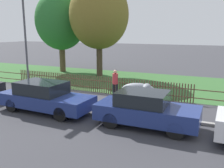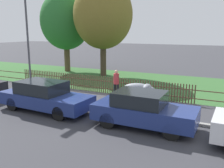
# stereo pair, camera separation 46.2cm
# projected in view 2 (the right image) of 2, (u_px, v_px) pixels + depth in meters

# --- Properties ---
(ground_plane) EXTENTS (120.00, 120.00, 0.00)m
(ground_plane) POSITION_uv_depth(u_px,v_px,m) (65.00, 105.00, 12.81)
(ground_plane) COLOR #38383D
(kerb_stone) EXTENTS (39.19, 0.20, 0.12)m
(kerb_stone) POSITION_uv_depth(u_px,v_px,m) (67.00, 103.00, 12.89)
(kerb_stone) COLOR gray
(kerb_stone) RESTS_ON ground
(grass_strip) EXTENTS (39.19, 8.18, 0.01)m
(grass_strip) POSITION_uv_depth(u_px,v_px,m) (123.00, 80.00, 19.14)
(grass_strip) COLOR #33602D
(grass_strip) RESTS_ON ground
(park_fence) EXTENTS (39.19, 0.05, 1.02)m
(park_fence) POSITION_uv_depth(u_px,v_px,m) (96.00, 84.00, 15.47)
(park_fence) COLOR brown
(park_fence) RESTS_ON ground
(parked_car_navy_estate) EXTENTS (4.64, 1.84, 1.42)m
(parked_car_navy_estate) POSITION_uv_depth(u_px,v_px,m) (45.00, 96.00, 11.78)
(parked_car_navy_estate) COLOR navy
(parked_car_navy_estate) RESTS_ON ground
(parked_car_red_compact) EXTENTS (4.03, 1.71, 1.42)m
(parked_car_red_compact) POSITION_uv_depth(u_px,v_px,m) (143.00, 110.00, 9.76)
(parked_car_red_compact) COLOR navy
(parked_car_red_compact) RESTS_ON ground
(covered_motorcycle) EXTENTS (2.02, 0.82, 1.06)m
(covered_motorcycle) POSITION_uv_depth(u_px,v_px,m) (140.00, 91.00, 13.03)
(covered_motorcycle) COLOR black
(covered_motorcycle) RESTS_ON ground
(tree_nearest_kerb) EXTENTS (4.58, 4.58, 7.28)m
(tree_nearest_kerb) POSITION_uv_depth(u_px,v_px,m) (66.00, 21.00, 22.59)
(tree_nearest_kerb) COLOR brown
(tree_nearest_kerb) RESTS_ON ground
(tree_behind_motorcycle) EXTENTS (4.80, 4.80, 7.77)m
(tree_behind_motorcycle) POSITION_uv_depth(u_px,v_px,m) (103.00, 15.00, 20.12)
(tree_behind_motorcycle) COLOR #473828
(tree_behind_motorcycle) RESTS_ON ground
(pedestrian_near_fence) EXTENTS (0.38, 0.38, 1.57)m
(pedestrian_near_fence) POSITION_uv_depth(u_px,v_px,m) (116.00, 82.00, 14.22)
(pedestrian_near_fence) COLOR black
(pedestrian_near_fence) RESTS_ON ground
(street_lamp) EXTENTS (0.20, 0.79, 5.90)m
(street_lamp) POSITION_uv_depth(u_px,v_px,m) (26.00, 32.00, 13.83)
(street_lamp) COLOR #47474C
(street_lamp) RESTS_ON ground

